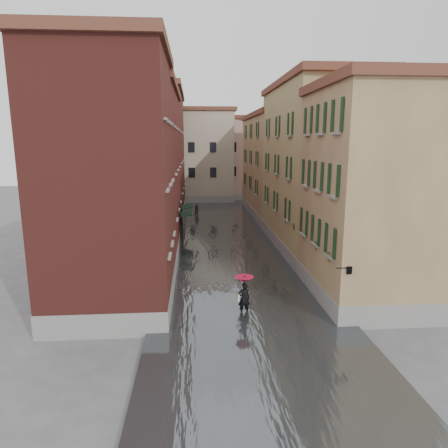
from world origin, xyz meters
name	(u,v)px	position (x,y,z in m)	size (l,w,h in m)	color
ground	(240,287)	(0.00, 0.00, 0.00)	(120.00, 120.00, 0.00)	#525254
floodwater	(224,237)	(0.00, 13.00, 0.10)	(10.00, 60.00, 0.20)	#42474A
building_left_near	(112,187)	(-7.00, -2.00, 6.50)	(6.00, 8.00, 13.00)	maroon
building_left_mid	(140,174)	(-7.00, 9.00, 6.25)	(6.00, 14.00, 12.50)	#581F1B
building_left_far	(156,157)	(-7.00, 24.00, 7.00)	(6.00, 16.00, 14.00)	maroon
building_right_near	(371,198)	(7.00, -2.00, 5.75)	(6.00, 8.00, 11.50)	#8E6A49
building_right_mid	(313,170)	(7.00, 9.00, 6.50)	(6.00, 14.00, 13.00)	tan
building_right_far	(276,168)	(7.00, 24.00, 5.75)	(6.00, 16.00, 11.50)	#8E6A49
building_end_cream	(192,157)	(-3.00, 38.00, 6.50)	(12.00, 9.00, 13.00)	#BAAE94
building_end_pink	(249,160)	(6.00, 40.00, 6.00)	(10.00, 9.00, 12.00)	tan
awning_near	(186,214)	(-3.49, 11.81, 2.46)	(1.09, 2.84, 2.80)	black
awning_far	(187,207)	(-3.49, 15.73, 2.46)	(1.09, 2.75, 2.80)	black
wall_lantern	(348,270)	(4.33, -6.00, 3.01)	(0.71, 0.22, 0.35)	black
window_planters	(306,229)	(4.12, 0.41, 3.51)	(0.59, 10.56, 0.84)	brown
pedestrian_main	(244,292)	(-0.24, -3.91, 1.27)	(1.01, 1.01, 2.06)	black
pedestrian_far	(197,211)	(-2.42, 23.86, 0.71)	(0.69, 0.54, 1.41)	black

